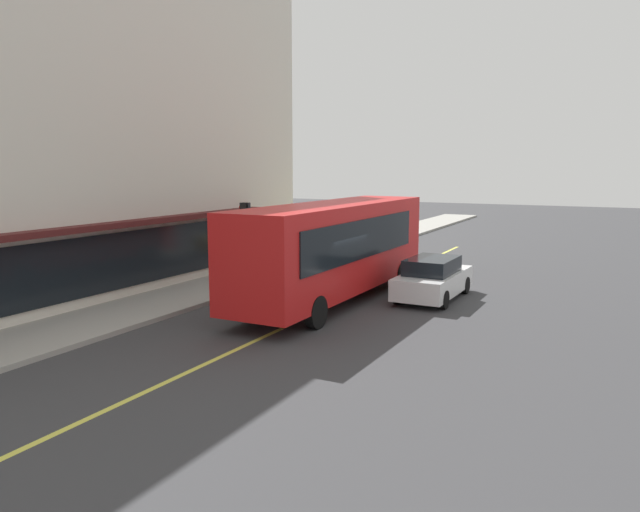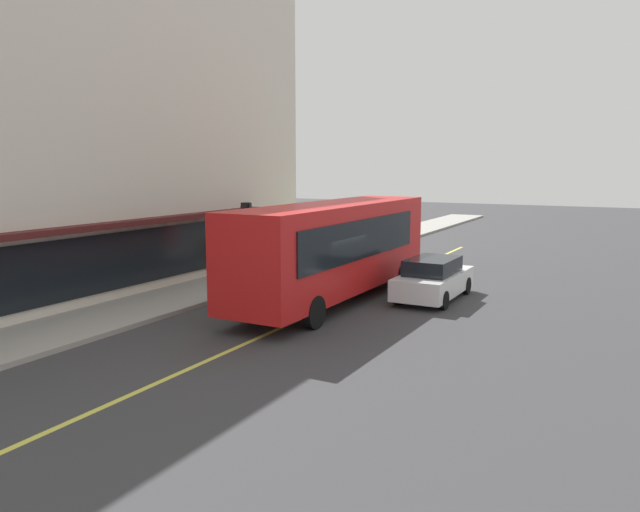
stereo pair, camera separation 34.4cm
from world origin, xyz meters
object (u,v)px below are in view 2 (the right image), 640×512
at_px(bus, 335,246).
at_px(pedestrian_waiting, 315,235).
at_px(traffic_light, 247,223).
at_px(car_white, 433,279).
at_px(car_yellow, 370,247).

relative_size(bus, pedestrian_waiting, 6.85).
bearing_deg(pedestrian_waiting, bus, -148.04).
xyz_separation_m(traffic_light, car_white, (1.05, -7.37, -1.79)).
distance_m(bus, car_yellow, 9.40).
bearing_deg(pedestrian_waiting, car_white, -130.02).
bearing_deg(traffic_light, pedestrian_waiting, 10.12).
distance_m(bus, pedestrian_waiting, 11.17).
distance_m(traffic_light, car_yellow, 8.45).
distance_m(bus, car_white, 3.80).
distance_m(traffic_light, pedestrian_waiting, 8.77).
bearing_deg(traffic_light, bus, -102.04).
xyz_separation_m(car_white, pedestrian_waiting, (7.47, 8.89, 0.38)).
distance_m(car_yellow, pedestrian_waiting, 3.45).
relative_size(bus, car_white, 2.58).
bearing_deg(bus, pedestrian_waiting, 31.96).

